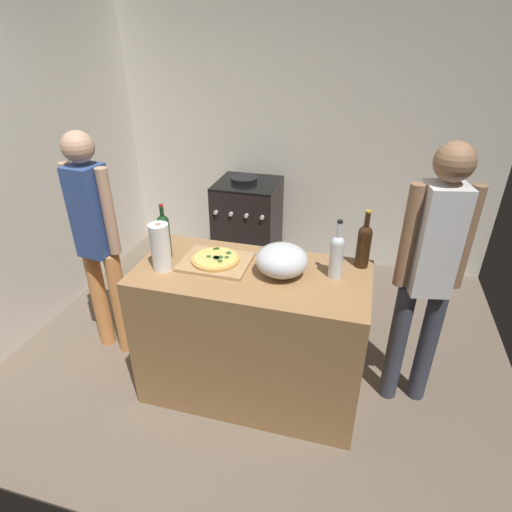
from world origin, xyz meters
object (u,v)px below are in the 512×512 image
paper_towel_roll (161,247)px  pizza (216,259)px  person_in_stripes (96,237)px  wine_bottle_amber (364,244)px  mixing_bowl (282,260)px  wine_bottle_dark (164,234)px  wine_bottle_clear (337,254)px  person_in_red (429,269)px  stove (248,225)px

paper_towel_roll → pizza: bearing=26.5°
person_in_stripes → wine_bottle_amber: bearing=3.1°
mixing_bowl → wine_bottle_dark: (-0.72, 0.02, 0.06)m
mixing_bowl → wine_bottle_clear: wine_bottle_clear is taller
wine_bottle_dark → person_in_stripes: bearing=169.5°
wine_bottle_dark → paper_towel_roll: bearing=-72.2°
wine_bottle_clear → wine_bottle_dark: size_ratio=1.01×
paper_towel_roll → person_in_stripes: size_ratio=0.18×
person_in_red → wine_bottle_clear: bearing=-165.6°
wine_bottle_clear → wine_bottle_dark: bearing=-178.1°
mixing_bowl → paper_towel_roll: size_ratio=1.04×
wine_bottle_amber → stove: size_ratio=0.38×
pizza → paper_towel_roll: paper_towel_roll is taller
mixing_bowl → stove: bearing=112.8°
paper_towel_roll → person_in_red: bearing=11.6°
pizza → mixing_bowl: bearing=-2.5°
wine_bottle_clear → wine_bottle_dark: 1.02m
wine_bottle_clear → stove: size_ratio=0.37×
wine_bottle_amber → person_in_red: 0.38m
mixing_bowl → pizza: bearing=177.5°
stove → pizza: bearing=-80.5°
wine_bottle_amber → wine_bottle_dark: wine_bottle_amber is taller
wine_bottle_clear → person_in_red: size_ratio=0.21×
pizza → paper_towel_roll: bearing=-153.5°
mixing_bowl → person_in_stripes: 1.29m
wine_bottle_clear → mixing_bowl: bearing=-169.8°
wine_bottle_amber → wine_bottle_dark: (-1.15, -0.20, 0.00)m
stove → person_in_stripes: 1.65m
mixing_bowl → paper_towel_roll: (-0.68, -0.12, 0.05)m
paper_towel_roll → wine_bottle_amber: 1.16m
wine_bottle_amber → person_in_red: bearing=-5.1°
pizza → person_in_stripes: 0.89m
wine_bottle_clear → paper_towel_roll: bearing=-169.9°
pizza → wine_bottle_amber: 0.86m
person_in_stripes → person_in_red: size_ratio=0.97×
wine_bottle_dark → wine_bottle_amber: bearing=9.7°
pizza → wine_bottle_amber: size_ratio=0.82×
pizza → stove: (-0.26, 1.56, -0.50)m
pizza → wine_bottle_dark: bearing=179.8°
wine_bottle_clear → stove: bearing=122.1°
wine_bottle_amber → stove: 1.85m
mixing_bowl → stove: size_ratio=0.32×
person_in_red → person_in_stripes: bearing=-178.4°
pizza → person_in_red: person_in_red is taller
wine_bottle_clear → person_in_stripes: 1.59m
wine_bottle_dark → person_in_red: size_ratio=0.20×
paper_towel_roll → wine_bottle_clear: wine_bottle_clear is taller
paper_towel_roll → stove: paper_towel_roll is taller
paper_towel_roll → mixing_bowl: bearing=10.0°
stove → person_in_red: size_ratio=0.55×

